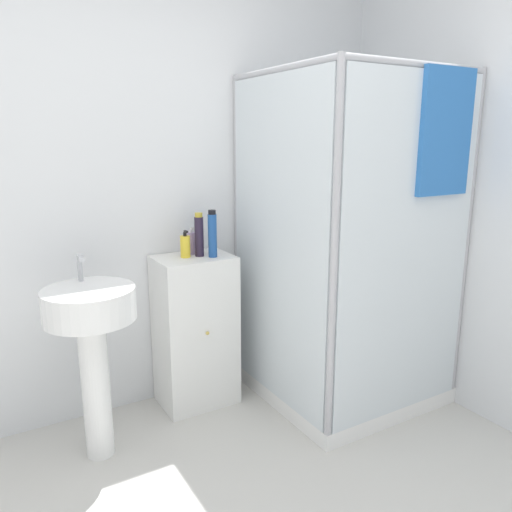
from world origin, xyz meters
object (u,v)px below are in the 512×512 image
(soap_dispenser, at_px, (185,246))
(lotion_bottle_white, at_px, (192,243))
(shampoo_bottle_blue, at_px, (212,234))
(shampoo_bottle_tall_black, at_px, (199,235))
(sink, at_px, (91,332))

(soap_dispenser, height_order, lotion_bottle_white, lotion_bottle_white)
(lotion_bottle_white, bearing_deg, shampoo_bottle_blue, -60.12)
(soap_dispenser, distance_m, shampoo_bottle_blue, 0.16)
(shampoo_bottle_tall_black, bearing_deg, shampoo_bottle_blue, -45.08)
(sink, relative_size, shampoo_bottle_blue, 3.76)
(shampoo_bottle_tall_black, height_order, lotion_bottle_white, shampoo_bottle_tall_black)
(sink, distance_m, shampoo_bottle_blue, 0.83)
(soap_dispenser, bearing_deg, lotion_bottle_white, 42.42)
(soap_dispenser, xyz_separation_m, shampoo_bottle_tall_black, (0.08, -0.01, 0.06))
(shampoo_bottle_blue, bearing_deg, shampoo_bottle_tall_black, 134.92)
(shampoo_bottle_tall_black, xyz_separation_m, shampoo_bottle_blue, (0.06, -0.06, 0.01))
(lotion_bottle_white, bearing_deg, soap_dispenser, -137.58)
(sink, height_order, lotion_bottle_white, lotion_bottle_white)
(shampoo_bottle_tall_black, xyz_separation_m, lotion_bottle_white, (-0.02, 0.07, -0.05))
(shampoo_bottle_tall_black, distance_m, lotion_bottle_white, 0.09)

